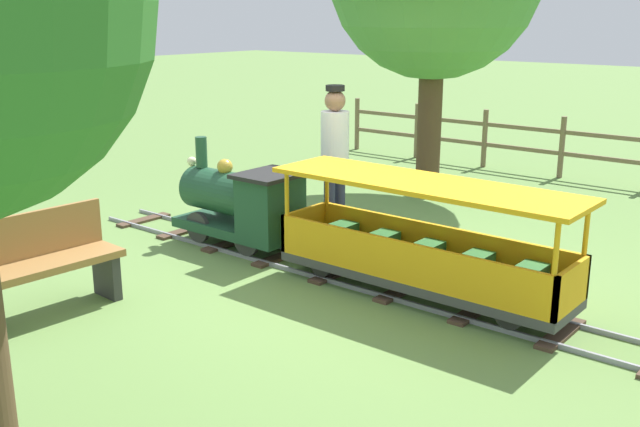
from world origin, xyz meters
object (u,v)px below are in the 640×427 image
(locomotive, at_px, (242,203))
(passenger_car, at_px, (422,250))
(park_bench, at_px, (38,265))
(conductor_person, at_px, (335,148))

(locomotive, distance_m, passenger_car, 2.12)
(locomotive, xyz_separation_m, passenger_car, (0.00, -2.12, -0.07))
(locomotive, bearing_deg, park_bench, 178.91)
(locomotive, distance_m, conductor_person, 1.16)
(locomotive, relative_size, park_bench, 1.09)
(locomotive, relative_size, passenger_car, 0.54)
(locomotive, height_order, park_bench, locomotive)
(passenger_car, height_order, conductor_person, conductor_person)
(passenger_car, bearing_deg, conductor_person, 60.05)
(locomotive, relative_size, conductor_person, 0.89)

